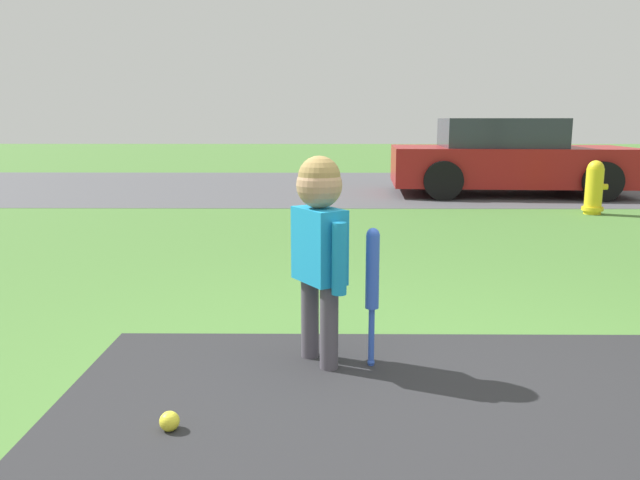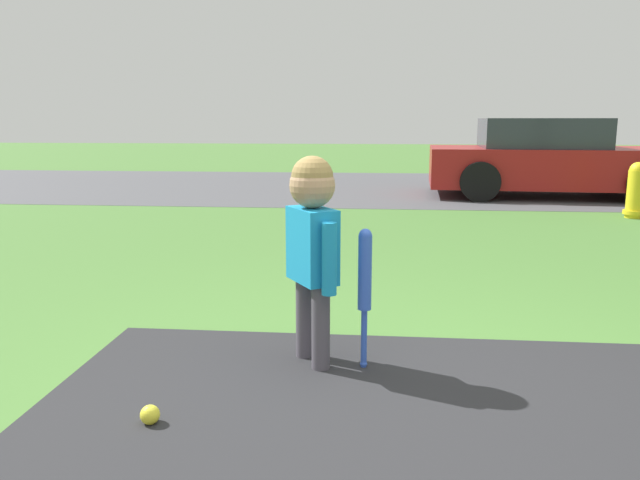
{
  "view_description": "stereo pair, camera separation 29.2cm",
  "coord_description": "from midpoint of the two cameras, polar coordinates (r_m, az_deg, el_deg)",
  "views": [
    {
      "loc": [
        -0.44,
        -2.44,
        1.22
      ],
      "look_at": [
        -0.47,
        0.98,
        0.56
      ],
      "focal_mm": 35.0,
      "sensor_mm": 36.0,
      "label": 1
    },
    {
      "loc": [
        -0.15,
        -2.43,
        1.22
      ],
      "look_at": [
        -0.47,
        0.98,
        0.56
      ],
      "focal_mm": 35.0,
      "sensor_mm": 36.0,
      "label": 2
    }
  ],
  "objects": [
    {
      "name": "street_strip",
      "position": [
        11.71,
        1.99,
        4.95
      ],
      "size": [
        40.0,
        6.0,
        0.01
      ],
      "color": "#4C4C51",
      "rests_on": "ground"
    },
    {
      "name": "baseball_bat",
      "position": [
        3.07,
        2.1,
        -3.49
      ],
      "size": [
        0.07,
        0.07,
        0.71
      ],
      "color": "blue",
      "rests_on": "ground"
    },
    {
      "name": "sports_ball",
      "position": [
        2.69,
        -16.77,
        -15.64
      ],
      "size": [
        0.08,
        0.08,
        0.08
      ],
      "color": "yellow",
      "rests_on": "ground"
    },
    {
      "name": "parked_car",
      "position": [
        10.83,
        15.98,
        7.18
      ],
      "size": [
        3.94,
        2.17,
        1.25
      ],
      "rotation": [
        0.0,
        0.0,
        -0.06
      ],
      "color": "maroon",
      "rests_on": "ground"
    },
    {
      "name": "child",
      "position": [
        3.06,
        -2.8,
        0.78
      ],
      "size": [
        0.29,
        0.37,
        1.05
      ],
      "rotation": [
        0.0,
        0.0,
        -1.01
      ],
      "color": "#4C4751",
      "rests_on": "ground"
    },
    {
      "name": "fire_hydrant",
      "position": [
        8.88,
        22.93,
        4.41
      ],
      "size": [
        0.31,
        0.27,
        0.71
      ],
      "color": "yellow",
      "rests_on": "ground"
    },
    {
      "name": "ground_plane",
      "position": [
        2.74,
        6.92,
        -15.67
      ],
      "size": [
        60.0,
        60.0,
        0.0
      ],
      "primitive_type": "plane",
      "color": "#477533"
    }
  ]
}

